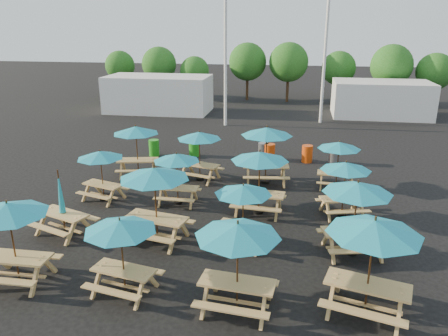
% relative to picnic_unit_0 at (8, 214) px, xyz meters
% --- Properties ---
extents(ground, '(120.00, 120.00, 0.00)m').
position_rel_picnic_unit_0_xyz_m(ground, '(4.43, 5.87, -2.03)').
color(ground, black).
rests_on(ground, ground).
extents(picnic_unit_0, '(2.09, 2.09, 2.35)m').
position_rel_picnic_unit_0_xyz_m(picnic_unit_0, '(0.00, 0.00, 0.00)').
color(picnic_unit_0, tan).
rests_on(picnic_unit_0, ground).
extents(picnic_unit_1, '(2.20, 2.06, 2.27)m').
position_rel_picnic_unit_0_xyz_m(picnic_unit_1, '(-0.22, 2.88, -1.09)').
color(picnic_unit_1, tan).
rests_on(picnic_unit_1, ground).
extents(picnic_unit_2, '(2.24, 2.24, 2.05)m').
position_rel_picnic_unit_0_xyz_m(picnic_unit_2, '(-0.18, 5.86, -0.26)').
color(picnic_unit_2, tan).
rests_on(picnic_unit_2, ground).
extents(picnic_unit_3, '(2.45, 2.45, 2.35)m').
position_rel_picnic_unit_0_xyz_m(picnic_unit_3, '(0.17, 8.87, 0.00)').
color(picnic_unit_3, tan).
rests_on(picnic_unit_3, ground).
extents(picnic_unit_4, '(2.17, 2.17, 2.11)m').
position_rel_picnic_unit_0_xyz_m(picnic_unit_4, '(3.04, 0.00, -0.21)').
color(picnic_unit_4, tan).
rests_on(picnic_unit_4, ground).
extents(picnic_unit_5, '(2.60, 2.60, 2.52)m').
position_rel_picnic_unit_0_xyz_m(picnic_unit_5, '(2.99, 2.91, 0.14)').
color(picnic_unit_5, tan).
rests_on(picnic_unit_5, ground).
extents(picnic_unit_6, '(1.80, 1.80, 2.04)m').
position_rel_picnic_unit_0_xyz_m(picnic_unit_6, '(2.83, 6.01, -0.26)').
color(picnic_unit_6, tan).
rests_on(picnic_unit_6, ground).
extents(picnic_unit_7, '(2.43, 2.43, 2.23)m').
position_rel_picnic_unit_0_xyz_m(picnic_unit_7, '(3.09, 8.81, -0.10)').
color(picnic_unit_7, tan).
rests_on(picnic_unit_7, ground).
extents(picnic_unit_8, '(2.25, 2.25, 2.35)m').
position_rel_picnic_unit_0_xyz_m(picnic_unit_8, '(6.02, -0.20, -0.00)').
color(picnic_unit_8, tan).
rests_on(picnic_unit_8, ground).
extents(picnic_unit_9, '(2.17, 2.17, 2.04)m').
position_rel_picnic_unit_0_xyz_m(picnic_unit_9, '(5.74, 3.08, -0.27)').
color(picnic_unit_9, tan).
rests_on(picnic_unit_9, ground).
extents(picnic_unit_10, '(2.26, 2.26, 2.39)m').
position_rel_picnic_unit_0_xyz_m(picnic_unit_10, '(6.01, 5.64, 0.03)').
color(picnic_unit_10, tan).
rests_on(picnic_unit_10, ground).
extents(picnic_unit_11, '(2.47, 2.47, 2.53)m').
position_rel_picnic_unit_0_xyz_m(picnic_unit_11, '(6.02, 8.88, 0.15)').
color(picnic_unit_11, tan).
rests_on(picnic_unit_11, ground).
extents(picnic_unit_12, '(2.71, 2.71, 2.51)m').
position_rel_picnic_unit_0_xyz_m(picnic_unit_12, '(9.11, 0.15, 0.14)').
color(picnic_unit_12, tan).
rests_on(picnic_unit_12, ground).
extents(picnic_unit_13, '(2.45, 2.45, 2.34)m').
position_rel_picnic_unit_0_xyz_m(picnic_unit_13, '(9.10, 3.09, -0.01)').
color(picnic_unit_13, tan).
rests_on(picnic_unit_13, ground).
extents(picnic_unit_14, '(2.23, 2.23, 2.06)m').
position_rel_picnic_unit_0_xyz_m(picnic_unit_14, '(9.05, 5.91, -0.25)').
color(picnic_unit_14, tan).
rests_on(picnic_unit_14, ground).
extents(picnic_unit_15, '(1.92, 1.92, 2.06)m').
position_rel_picnic_unit_0_xyz_m(picnic_unit_15, '(9.04, 8.72, -0.25)').
color(picnic_unit_15, tan).
rests_on(picnic_unit_15, ground).
extents(waste_bin_0, '(0.54, 0.54, 0.87)m').
position_rel_picnic_unit_0_xyz_m(waste_bin_0, '(-0.12, 12.06, -1.59)').
color(waste_bin_0, '#21931A').
rests_on(waste_bin_0, ground).
extents(waste_bin_1, '(0.54, 0.54, 0.87)m').
position_rel_picnic_unit_0_xyz_m(waste_bin_1, '(1.99, 12.35, -1.59)').
color(waste_bin_1, '#21931A').
rests_on(waste_bin_1, ground).
extents(waste_bin_2, '(0.54, 0.54, 0.87)m').
position_rel_picnic_unit_0_xyz_m(waste_bin_2, '(5.64, 12.41, -1.59)').
color(waste_bin_2, gray).
rests_on(waste_bin_2, ground).
extents(waste_bin_3, '(0.54, 0.54, 0.87)m').
position_rel_picnic_unit_0_xyz_m(waste_bin_3, '(5.98, 12.25, -1.59)').
color(waste_bin_3, '#D0420C').
rests_on(waste_bin_3, ground).
extents(waste_bin_4, '(0.54, 0.54, 0.87)m').
position_rel_picnic_unit_0_xyz_m(waste_bin_4, '(7.87, 12.27, -1.59)').
color(waste_bin_4, '#D0420C').
rests_on(waste_bin_4, ground).
extents(waste_bin_5, '(0.54, 0.54, 0.87)m').
position_rel_picnic_unit_0_xyz_m(waste_bin_5, '(9.19, 12.22, -1.59)').
color(waste_bin_5, gray).
rests_on(waste_bin_5, ground).
extents(mast_0, '(0.20, 0.20, 12.00)m').
position_rel_picnic_unit_0_xyz_m(mast_0, '(2.43, 19.87, 3.97)').
color(mast_0, silver).
rests_on(mast_0, ground).
extents(mast_1, '(0.20, 0.20, 12.00)m').
position_rel_picnic_unit_0_xyz_m(mast_1, '(8.93, 21.87, 3.97)').
color(mast_1, silver).
rests_on(mast_1, ground).
extents(event_tent_0, '(8.00, 4.00, 2.80)m').
position_rel_picnic_unit_0_xyz_m(event_tent_0, '(-3.57, 23.87, -0.63)').
color(event_tent_0, silver).
rests_on(event_tent_0, ground).
extents(event_tent_1, '(7.00, 4.00, 2.60)m').
position_rel_picnic_unit_0_xyz_m(event_tent_1, '(13.43, 24.87, -0.73)').
color(event_tent_1, silver).
rests_on(event_tent_1, ground).
extents(tree_0, '(2.80, 2.80, 4.24)m').
position_rel_picnic_unit_0_xyz_m(tree_0, '(-9.65, 31.12, 0.80)').
color(tree_0, '#382314').
rests_on(tree_0, ground).
extents(tree_1, '(3.11, 3.11, 4.72)m').
position_rel_picnic_unit_0_xyz_m(tree_1, '(-5.32, 29.77, 1.12)').
color(tree_1, '#382314').
rests_on(tree_1, ground).
extents(tree_2, '(2.59, 2.59, 3.93)m').
position_rel_picnic_unit_0_xyz_m(tree_2, '(-1.96, 29.52, 0.60)').
color(tree_2, '#382314').
rests_on(tree_2, ground).
extents(tree_3, '(3.36, 3.36, 5.09)m').
position_rel_picnic_unit_0_xyz_m(tree_3, '(2.67, 30.59, 1.38)').
color(tree_3, '#382314').
rests_on(tree_3, ground).
extents(tree_4, '(3.41, 3.41, 5.17)m').
position_rel_picnic_unit_0_xyz_m(tree_4, '(6.33, 30.13, 1.43)').
color(tree_4, '#382314').
rests_on(tree_4, ground).
extents(tree_5, '(2.94, 2.94, 4.45)m').
position_rel_picnic_unit_0_xyz_m(tree_5, '(10.65, 30.55, 0.95)').
color(tree_5, '#382314').
rests_on(tree_5, ground).
extents(tree_6, '(3.38, 3.38, 5.13)m').
position_rel_picnic_unit_0_xyz_m(tree_6, '(14.66, 28.77, 1.40)').
color(tree_6, '#382314').
rests_on(tree_6, ground).
extents(tree_7, '(2.95, 2.95, 4.48)m').
position_rel_picnic_unit_0_xyz_m(tree_7, '(18.05, 28.79, 0.96)').
color(tree_7, '#382314').
rests_on(tree_7, ground).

